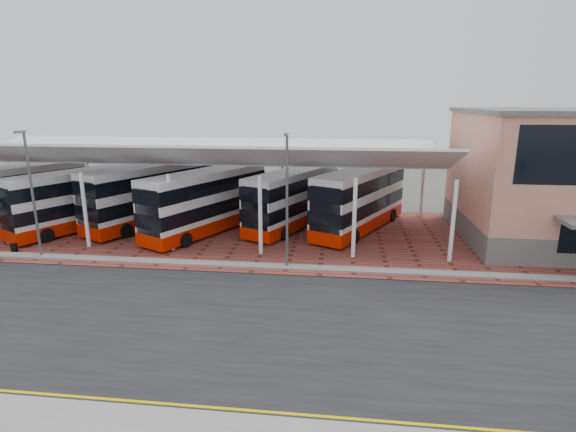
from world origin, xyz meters
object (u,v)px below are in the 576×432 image
object	(u,v)px
bus_3	(207,202)
bus_5	(360,200)
bus_2	(152,195)
bus_4	(294,199)
bus_1	(81,200)
bus_0	(14,195)

from	to	relation	value
bus_3	bus_5	xyz separation A→B (m)	(11.53, 2.00, 0.03)
bus_3	bus_2	bearing A→B (deg)	-172.18
bus_2	bus_4	bearing A→B (deg)	28.83
bus_3	bus_5	distance (m)	11.71
bus_1	bus_3	bearing A→B (deg)	29.47
bus_0	bus_5	xyz separation A→B (m)	(27.83, 1.23, 0.06)
bus_0	bus_1	size ratio (longest dim) A/B	1.01
bus_1	bus_3	size ratio (longest dim) A/B	0.96
bus_2	bus_3	world-z (taller)	bus_2
bus_1	bus_5	size ratio (longest dim) A/B	0.95
bus_3	bus_5	size ratio (longest dim) A/B	0.99
bus_3	bus_4	world-z (taller)	bus_3
bus_2	bus_1	bearing A→B (deg)	-133.56
bus_0	bus_3	size ratio (longest dim) A/B	0.97
bus_0	bus_3	bearing A→B (deg)	26.63
bus_1	bus_4	xyz separation A→B (m)	(16.36, 2.50, -0.03)
bus_4	bus_3	bearing A→B (deg)	-135.94
bus_0	bus_5	bearing A→B (deg)	31.87
bus_2	bus_3	size ratio (longest dim) A/B	1.04
bus_5	bus_0	bearing A→B (deg)	-150.89
bus_2	bus_4	distance (m)	11.42
bus_2	bus_4	world-z (taller)	bus_2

